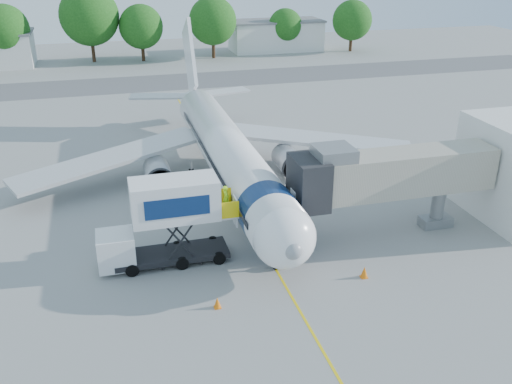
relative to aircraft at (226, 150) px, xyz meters
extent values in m
plane|color=gray|center=(0.00, -4.12, -2.95)|extent=(160.00, 160.00, 0.00)
cube|color=yellow|center=(0.00, -4.12, -2.94)|extent=(0.15, 70.00, 0.01)
cube|color=#59595B|center=(0.00, 37.88, -2.94)|extent=(120.00, 10.00, 0.01)
cylinder|color=white|center=(0.00, -1.12, 0.05)|extent=(3.70, 28.00, 3.70)
sphere|color=white|center=(0.00, -15.12, 0.05)|extent=(3.70, 3.70, 3.70)
sphere|color=gray|center=(0.00, -16.67, 0.05)|extent=(1.10, 1.10, 1.10)
cone|color=white|center=(0.00, 15.88, 0.05)|extent=(3.70, 6.00, 3.70)
cube|color=white|center=(0.00, 16.88, 4.25)|extent=(0.35, 7.26, 8.29)
cube|color=#B8BBBE|center=(9.00, 2.38, -0.65)|extent=(16.17, 9.32, 1.42)
cube|color=#B8BBBE|center=(-9.00, 2.38, -0.65)|extent=(16.17, 9.32, 1.42)
cylinder|color=#999BA0|center=(5.50, 0.38, -1.65)|extent=(2.10, 3.60, 2.10)
cylinder|color=#999BA0|center=(-5.50, 0.38, -1.65)|extent=(2.10, 3.60, 2.10)
cube|color=black|center=(0.00, -15.42, 0.50)|extent=(2.60, 1.39, 0.81)
cylinder|color=#0B2352|center=(0.00, -12.12, 0.05)|extent=(3.73, 2.00, 3.73)
cylinder|color=silver|center=(0.00, -13.62, -2.20)|extent=(0.16, 0.16, 1.50)
cylinder|color=black|center=(0.00, -13.62, -2.63)|extent=(0.25, 0.64, 0.64)
cylinder|color=black|center=(2.60, 1.88, -2.50)|extent=(0.35, 0.90, 0.90)
cylinder|color=black|center=(-2.60, 1.88, -2.50)|extent=(0.35, 0.90, 0.90)
cube|color=#ADA594|center=(9.00, -11.12, 1.45)|extent=(13.60, 2.60, 2.80)
cube|color=black|center=(2.90, -11.12, 1.45)|extent=(2.00, 3.20, 3.20)
cube|color=slate|center=(4.50, -11.12, 3.25)|extent=(2.40, 2.40, 0.80)
cylinder|color=slate|center=(12.50, -11.12, -1.45)|extent=(0.90, 0.90, 3.00)
cube|color=slate|center=(12.50, -11.12, -2.60)|extent=(2.20, 1.20, 0.70)
cylinder|color=black|center=(11.60, -11.12, -2.60)|extent=(0.30, 0.70, 0.70)
cylinder|color=black|center=(13.40, -11.12, -2.60)|extent=(0.30, 0.70, 0.70)
cube|color=black|center=(-6.00, -11.12, -2.40)|extent=(7.00, 2.30, 0.35)
cube|color=silver|center=(-9.30, -11.12, -1.60)|extent=(2.20, 2.20, 2.10)
cube|color=black|center=(-9.30, -11.12, -1.15)|extent=(1.90, 2.10, 0.70)
cube|color=silver|center=(-5.60, -11.12, 1.30)|extent=(5.20, 2.40, 2.50)
cube|color=#0B2352|center=(-5.60, -12.34, 1.30)|extent=(3.80, 0.04, 1.20)
cube|color=silver|center=(-2.45, -11.12, 0.10)|extent=(1.10, 2.20, 0.10)
cube|color=yellow|center=(-2.45, -12.17, 0.65)|extent=(1.10, 0.06, 1.10)
cube|color=yellow|center=(-2.45, -10.07, 0.65)|extent=(1.10, 0.06, 1.10)
cylinder|color=black|center=(-3.20, -12.17, -2.55)|extent=(0.80, 0.25, 0.80)
cylinder|color=black|center=(-3.20, -10.07, -2.55)|extent=(0.80, 0.25, 0.80)
cylinder|color=black|center=(-8.50, -12.17, -2.55)|extent=(0.80, 0.25, 0.80)
cylinder|color=black|center=(-8.50, -10.07, -2.55)|extent=(0.80, 0.25, 0.80)
imported|color=#9EE518|center=(-2.46, -11.12, 0.99)|extent=(0.46, 0.64, 1.67)
cube|color=silver|center=(-1.00, -22.59, -2.17)|extent=(4.14, 2.56, 1.55)
cube|color=#0B2352|center=(-1.00, -22.59, -1.67)|extent=(2.48, 2.20, 0.39)
cylinder|color=black|center=(-2.42, -23.59, -2.56)|extent=(0.81, 0.39, 0.78)
cylinder|color=black|center=(-2.65, -22.06, -2.56)|extent=(0.81, 0.39, 0.78)
cylinder|color=black|center=(0.66, -23.13, -2.56)|extent=(0.81, 0.39, 0.78)
cylinder|color=black|center=(0.42, -21.59, -2.56)|extent=(0.81, 0.39, 0.78)
cone|color=orange|center=(4.80, -15.94, -2.58)|extent=(0.46, 0.46, 0.73)
cube|color=orange|center=(4.80, -15.94, -2.93)|extent=(0.42, 0.42, 0.04)
cone|color=orange|center=(-4.25, -16.64, -2.62)|extent=(0.41, 0.41, 0.66)
cube|color=orange|center=(-4.25, -16.64, -2.93)|extent=(0.37, 0.37, 0.04)
cube|color=silver|center=(22.00, 57.88, -0.45)|extent=(16.00, 7.00, 5.00)
cube|color=slate|center=(22.00, 57.88, 2.20)|extent=(16.40, 7.40, 0.30)
cylinder|color=#382314|center=(-22.59, 54.60, -1.26)|extent=(0.56, 0.56, 3.38)
sphere|color=#184913|center=(-22.59, 54.60, 2.88)|extent=(7.52, 7.52, 7.52)
cylinder|color=#382314|center=(-9.84, 55.62, -0.84)|extent=(0.56, 0.56, 4.22)
sphere|color=#184913|center=(-9.84, 55.62, 4.31)|extent=(9.37, 9.37, 9.37)
cylinder|color=#382314|center=(-1.95, 54.38, -1.36)|extent=(0.56, 0.56, 3.18)
sphere|color=#184913|center=(-1.95, 54.38, 2.54)|extent=(7.07, 7.07, 7.07)
cylinder|color=#382314|center=(9.72, 53.66, -1.18)|extent=(0.56, 0.56, 3.54)
sphere|color=#184913|center=(9.72, 53.66, 3.14)|extent=(7.86, 7.86, 7.86)
cylinder|color=#382314|center=(23.13, 56.09, -1.63)|extent=(0.56, 0.56, 2.64)
sphere|color=#184913|center=(23.13, 56.09, 1.60)|extent=(5.87, 5.87, 5.87)
cylinder|color=#382314|center=(34.67, 53.54, -1.39)|extent=(0.56, 0.56, 3.12)
sphere|color=#184913|center=(34.67, 53.54, 2.43)|extent=(6.94, 6.94, 6.94)
camera|label=1|loc=(-9.04, -42.19, 15.52)|focal=40.00mm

